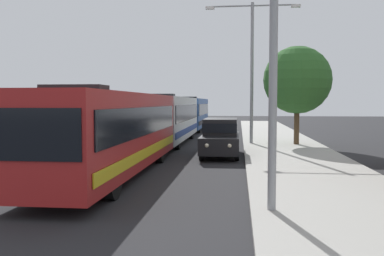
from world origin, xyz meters
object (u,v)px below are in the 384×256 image
Objects in this scene: bus_middle at (191,113)px; roadside_tree at (297,80)px; white_suv at (221,136)px; bus_second_in_line at (169,118)px; bus_lead at (114,130)px; streetlamp_mid at (252,58)px.

roadside_tree reaches higher than bus_middle.
roadside_tree is (4.44, 5.09, 3.03)m from white_suv.
bus_middle is 16.34m from roadside_tree.
bus_second_in_line is 8.58m from roadside_tree.
bus_lead is 7.10m from white_suv.
roadside_tree is at bearing -9.44° from bus_second_in_line.
roadside_tree is (8.13, -13.97, 2.38)m from bus_middle.
bus_lead is at bearing -90.00° from bus_second_in_line.
roadside_tree is at bearing -59.79° from bus_middle.
streetlamp_mid reaches higher than roadside_tree.
bus_lead is 1.41× the size of streetlamp_mid.
white_suv is at bearing -60.13° from bus_second_in_line.
bus_lead is 1.03× the size of bus_second_in_line.
streetlamp_mid is at bearing -10.43° from bus_second_in_line.
roadside_tree is (8.13, -1.35, 2.38)m from bus_second_in_line.
bus_second_in_line is 6.66m from streetlamp_mid.
bus_middle is at bearing 90.00° from bus_lead.
streetlamp_mid is (5.40, 11.47, 3.76)m from bus_lead.
roadside_tree reaches higher than bus_lead.
bus_second_in_line is at bearing 90.00° from bus_lead.
bus_second_in_line is 1.09× the size of bus_middle.
bus_lead is at bearing -126.21° from roadside_tree.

